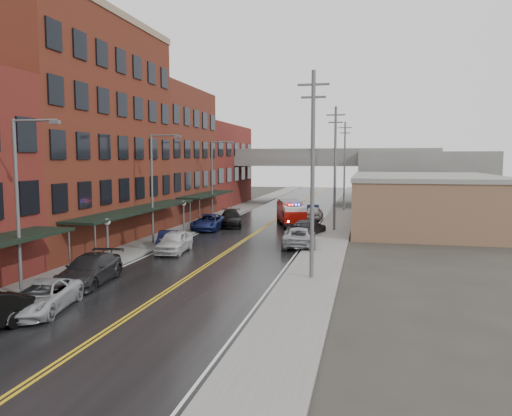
# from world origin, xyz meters

# --- Properties ---
(ground) EXTENTS (220.00, 220.00, 0.00)m
(ground) POSITION_xyz_m (0.00, 0.00, 0.00)
(ground) COLOR #2D2B26
(ground) RESTS_ON ground
(road) EXTENTS (11.00, 160.00, 0.02)m
(road) POSITION_xyz_m (0.00, 30.00, 0.01)
(road) COLOR black
(road) RESTS_ON ground
(sidewalk_left) EXTENTS (3.00, 160.00, 0.15)m
(sidewalk_left) POSITION_xyz_m (-7.30, 30.00, 0.07)
(sidewalk_left) COLOR slate
(sidewalk_left) RESTS_ON ground
(sidewalk_right) EXTENTS (3.00, 160.00, 0.15)m
(sidewalk_right) POSITION_xyz_m (7.30, 30.00, 0.07)
(sidewalk_right) COLOR slate
(sidewalk_right) RESTS_ON ground
(curb_left) EXTENTS (0.30, 160.00, 0.15)m
(curb_left) POSITION_xyz_m (-5.65, 30.00, 0.07)
(curb_left) COLOR gray
(curb_left) RESTS_ON ground
(curb_right) EXTENTS (0.30, 160.00, 0.15)m
(curb_right) POSITION_xyz_m (5.65, 30.00, 0.07)
(curb_right) COLOR gray
(curb_right) RESTS_ON ground
(brick_building_b) EXTENTS (9.00, 20.00, 18.00)m
(brick_building_b) POSITION_xyz_m (-13.30, 23.00, 9.00)
(brick_building_b) COLOR #602819
(brick_building_b) RESTS_ON ground
(brick_building_c) EXTENTS (9.00, 15.00, 15.00)m
(brick_building_c) POSITION_xyz_m (-13.30, 40.50, 7.50)
(brick_building_c) COLOR maroon
(brick_building_c) RESTS_ON ground
(brick_building_far) EXTENTS (9.00, 20.00, 12.00)m
(brick_building_far) POSITION_xyz_m (-13.30, 58.00, 6.00)
(brick_building_far) COLOR maroon
(brick_building_far) RESTS_ON ground
(tan_building) EXTENTS (14.00, 22.00, 5.00)m
(tan_building) POSITION_xyz_m (16.00, 40.00, 2.50)
(tan_building) COLOR #92694E
(tan_building) RESTS_ON ground
(right_far_block) EXTENTS (18.00, 30.00, 8.00)m
(right_far_block) POSITION_xyz_m (18.00, 70.00, 4.00)
(right_far_block) COLOR slate
(right_far_block) RESTS_ON ground
(awning_1) EXTENTS (2.60, 18.00, 3.09)m
(awning_1) POSITION_xyz_m (-7.49, 23.00, 2.99)
(awning_1) COLOR black
(awning_1) RESTS_ON ground
(awning_2) EXTENTS (2.60, 13.00, 3.09)m
(awning_2) POSITION_xyz_m (-7.49, 40.50, 2.99)
(awning_2) COLOR black
(awning_2) RESTS_ON ground
(globe_lamp_1) EXTENTS (0.44, 0.44, 3.12)m
(globe_lamp_1) POSITION_xyz_m (-6.40, 16.00, 2.31)
(globe_lamp_1) COLOR #59595B
(globe_lamp_1) RESTS_ON ground
(globe_lamp_2) EXTENTS (0.44, 0.44, 3.12)m
(globe_lamp_2) POSITION_xyz_m (-6.40, 30.00, 2.31)
(globe_lamp_2) COLOR #59595B
(globe_lamp_2) RESTS_ON ground
(street_lamp_0) EXTENTS (2.64, 0.22, 9.00)m
(street_lamp_0) POSITION_xyz_m (-6.55, 8.00, 5.19)
(street_lamp_0) COLOR #59595B
(street_lamp_0) RESTS_ON ground
(street_lamp_1) EXTENTS (2.64, 0.22, 9.00)m
(street_lamp_1) POSITION_xyz_m (-6.55, 24.00, 5.19)
(street_lamp_1) COLOR #59595B
(street_lamp_1) RESTS_ON ground
(street_lamp_2) EXTENTS (2.64, 0.22, 9.00)m
(street_lamp_2) POSITION_xyz_m (-6.55, 40.00, 5.19)
(street_lamp_2) COLOR #59595B
(street_lamp_2) RESTS_ON ground
(utility_pole_0) EXTENTS (1.80, 0.24, 12.00)m
(utility_pole_0) POSITION_xyz_m (7.20, 15.00, 6.31)
(utility_pole_0) COLOR #59595B
(utility_pole_0) RESTS_ON ground
(utility_pole_1) EXTENTS (1.80, 0.24, 12.00)m
(utility_pole_1) POSITION_xyz_m (7.20, 35.00, 6.31)
(utility_pole_1) COLOR #59595B
(utility_pole_1) RESTS_ON ground
(utility_pole_2) EXTENTS (1.80, 0.24, 12.00)m
(utility_pole_2) POSITION_xyz_m (7.20, 55.00, 6.31)
(utility_pole_2) COLOR #59595B
(utility_pole_2) RESTS_ON ground
(overpass) EXTENTS (40.00, 10.00, 7.50)m
(overpass) POSITION_xyz_m (0.00, 62.00, 5.99)
(overpass) COLOR slate
(overpass) RESTS_ON ground
(fire_truck) EXTENTS (4.37, 7.45, 2.59)m
(fire_truck) POSITION_xyz_m (2.42, 38.48, 1.41)
(fire_truck) COLOR #A90E07
(fire_truck) RESTS_ON ground
(parked_car_left_2) EXTENTS (3.22, 5.38, 1.40)m
(parked_car_left_2) POSITION_xyz_m (-4.29, 6.14, 0.70)
(parked_car_left_2) COLOR #A3A7AB
(parked_car_left_2) RESTS_ON ground
(parked_car_left_3) EXTENTS (2.85, 5.78, 1.62)m
(parked_car_left_3) POSITION_xyz_m (-4.92, 11.30, 0.81)
(parked_car_left_3) COLOR black
(parked_car_left_3) RESTS_ON ground
(parked_car_left_4) EXTENTS (2.31, 4.95, 1.64)m
(parked_car_left_4) POSITION_xyz_m (-3.82, 21.20, 0.82)
(parked_car_left_4) COLOR silver
(parked_car_left_4) RESTS_ON ground
(parked_car_left_5) EXTENTS (2.54, 4.36, 1.36)m
(parked_car_left_5) POSITION_xyz_m (-5.00, 22.80, 0.68)
(parked_car_left_5) COLOR black
(parked_car_left_5) RESTS_ON ground
(parked_car_left_6) EXTENTS (2.77, 5.65, 1.55)m
(parked_car_left_6) POSITION_xyz_m (-5.00, 33.20, 0.77)
(parked_car_left_6) COLOR navy
(parked_car_left_6) RESTS_ON ground
(parked_car_left_7) EXTENTS (3.64, 6.07, 1.65)m
(parked_car_left_7) POSITION_xyz_m (-3.60, 36.26, 0.82)
(parked_car_left_7) COLOR black
(parked_car_left_7) RESTS_ON ground
(parked_car_right_0) EXTENTS (3.21, 5.92, 1.58)m
(parked_car_right_0) POSITION_xyz_m (5.00, 25.80, 0.79)
(parked_car_right_0) COLOR #96999D
(parked_car_right_0) RESTS_ON ground
(parked_car_right_1) EXTENTS (3.31, 5.34, 1.44)m
(parked_car_right_1) POSITION_xyz_m (5.00, 32.27, 0.72)
(parked_car_right_1) COLOR #262629
(parked_car_right_1) RESTS_ON ground
(parked_car_right_2) EXTENTS (1.89, 4.61, 1.56)m
(parked_car_right_2) POSITION_xyz_m (4.33, 43.84, 0.78)
(parked_car_right_2) COLOR #B3B3B3
(parked_car_right_2) RESTS_ON ground
(parked_car_right_3) EXTENTS (1.84, 4.31, 1.38)m
(parked_car_right_3) POSITION_xyz_m (3.73, 48.19, 0.69)
(parked_car_right_3) COLOR black
(parked_car_right_3) RESTS_ON ground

